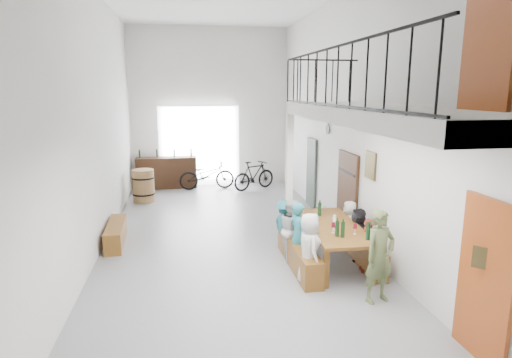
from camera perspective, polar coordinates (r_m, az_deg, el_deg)
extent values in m
plane|color=gray|center=(9.92, -3.70, -8.08)|extent=(12.00, 12.00, 0.00)
plane|color=silver|center=(15.33, -6.19, 9.44)|extent=(5.50, 0.00, 5.50)
plane|color=silver|center=(3.47, 5.99, 1.34)|extent=(5.50, 0.00, 5.50)
plane|color=silver|center=(9.49, -20.83, 7.29)|extent=(0.00, 12.00, 12.00)
plane|color=silver|center=(10.00, 12.11, 7.99)|extent=(0.00, 12.00, 12.00)
cube|color=white|center=(15.36, -7.55, 4.35)|extent=(2.80, 0.08, 2.80)
cube|color=#8C3812|center=(6.15, 28.21, -11.90)|extent=(0.06, 0.95, 2.10)
cube|color=#33190C|center=(9.98, 12.04, -2.21)|extent=(0.06, 1.10, 2.00)
cube|color=#313C33|center=(12.56, 7.39, 0.84)|extent=(0.06, 0.80, 2.00)
cube|color=#8C3812|center=(6.04, 28.75, 17.31)|extent=(0.06, 0.90, 1.95)
cube|color=#42371A|center=(8.81, 15.01, 1.78)|extent=(0.04, 0.45, 0.55)
cylinder|color=white|center=(11.14, 9.57, 6.65)|extent=(0.04, 0.28, 0.28)
cube|color=silver|center=(6.76, 16.22, 8.17)|extent=(1.50, 5.60, 0.25)
cube|color=black|center=(6.50, 10.67, 16.97)|extent=(0.03, 5.60, 0.03)
cube|color=black|center=(6.47, 10.38, 9.63)|extent=(0.03, 5.60, 0.03)
cube|color=black|center=(9.35, 8.99, 15.40)|extent=(1.50, 0.03, 0.03)
cube|color=silver|center=(9.32, 4.45, -0.21)|extent=(0.14, 0.14, 2.88)
cube|color=brown|center=(8.52, 10.23, -6.25)|extent=(1.11, 2.47, 0.06)
cube|color=brown|center=(7.61, 9.35, -11.64)|extent=(0.09, 0.09, 0.73)
cube|color=brown|center=(7.87, 15.30, -11.11)|extent=(0.09, 0.09, 0.73)
cube|color=brown|center=(9.50, 5.90, -6.72)|extent=(0.09, 0.09, 0.73)
cube|color=brown|center=(9.71, 10.74, -6.45)|extent=(0.09, 0.09, 0.73)
cube|color=brown|center=(8.43, 5.70, -9.98)|extent=(0.36, 2.18, 0.50)
cube|color=brown|center=(8.96, 13.80, -8.88)|extent=(0.47, 2.27, 0.52)
cylinder|color=black|center=(9.02, 8.49, -3.80)|extent=(0.07, 0.07, 0.35)
cylinder|color=black|center=(7.81, 11.51, -6.39)|extent=(0.07, 0.07, 0.35)
cylinder|color=black|center=(7.85, 10.77, -6.28)|extent=(0.07, 0.07, 0.35)
cube|color=brown|center=(10.11, -18.17, -6.92)|extent=(0.43, 1.63, 0.46)
cylinder|color=olive|center=(13.51, -14.78, -0.86)|extent=(0.66, 0.66, 0.99)
cylinder|color=black|center=(13.57, -14.72, -1.88)|extent=(0.68, 0.68, 0.05)
cylinder|color=black|center=(13.46, -14.84, 0.18)|extent=(0.68, 0.68, 0.05)
cube|color=#33190C|center=(15.22, -11.85, 0.85)|extent=(2.07, 0.65, 1.08)
cylinder|color=black|center=(15.17, -15.26, 3.26)|extent=(0.06, 0.06, 0.28)
cylinder|color=black|center=(15.13, -13.06, 3.35)|extent=(0.06, 0.06, 0.28)
cylinder|color=black|center=(15.11, -10.85, 3.43)|extent=(0.06, 0.06, 0.28)
cylinder|color=black|center=(15.14, -8.65, 3.52)|extent=(0.06, 0.06, 0.28)
imported|color=silver|center=(7.65, 7.10, -9.20)|extent=(0.43, 0.64, 1.29)
imported|color=#25717C|center=(8.29, 5.65, -7.44)|extent=(0.45, 0.55, 1.29)
imported|color=silver|center=(8.67, 4.82, -6.73)|extent=(0.49, 0.62, 1.24)
imported|color=#25717C|center=(9.17, 3.80, -6.16)|extent=(0.57, 0.79, 1.10)
imported|color=red|center=(8.38, 14.65, -8.52)|extent=(0.34, 0.64, 1.04)
imported|color=black|center=(8.89, 13.43, -7.13)|extent=(0.60, 1.04, 1.07)
imported|color=silver|center=(9.43, 12.30, -6.01)|extent=(0.41, 0.56, 1.06)
imported|color=#4F5B33|center=(7.22, 16.16, -9.85)|extent=(0.65, 0.52, 1.54)
imported|color=#1C5419|center=(11.22, 8.36, -4.55)|extent=(0.48, 0.44, 0.47)
imported|color=black|center=(14.80, -6.57, 0.54)|extent=(1.92, 0.78, 0.99)
imported|color=black|center=(14.63, -0.24, 0.50)|extent=(1.69, 1.17, 0.99)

